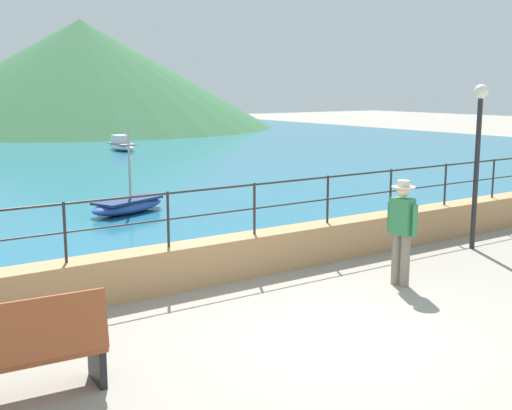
{
  "coord_description": "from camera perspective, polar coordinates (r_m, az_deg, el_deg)",
  "views": [
    {
      "loc": [
        -5.59,
        -6.09,
        3.24
      ],
      "look_at": [
        1.22,
        3.7,
        1.1
      ],
      "focal_mm": 46.51,
      "sensor_mm": 36.0,
      "label": 1
    }
  ],
  "objects": [
    {
      "name": "hill_main",
      "position": [
        54.41,
        -14.73,
        10.83
      ],
      "size": [
        29.84,
        29.84,
        8.37
      ],
      "primitive_type": "cone",
      "color": "#33663D",
      "rests_on": "ground"
    },
    {
      "name": "boat_0",
      "position": [
        17.17,
        -10.96,
        0.0
      ],
      "size": [
        2.47,
        1.69,
        2.17
      ],
      "color": "#2D4C9E",
      "rests_on": "lake_water"
    },
    {
      "name": "person_walking",
      "position": [
        11.05,
        12.44,
        -1.88
      ],
      "size": [
        0.38,
        0.57,
        1.75
      ],
      "color": "slate",
      "rests_on": "ground"
    },
    {
      "name": "railing",
      "position": [
        11.01,
        -3.72,
        0.11
      ],
      "size": [
        18.44,
        0.04,
        0.9
      ],
      "color": "#282623",
      "rests_on": "promenade_wall"
    },
    {
      "name": "bench_main",
      "position": [
        7.36,
        -19.42,
        -11.78
      ],
      "size": [
        1.74,
        0.69,
        1.13
      ],
      "color": "#9E4C28",
      "rests_on": "ground"
    },
    {
      "name": "boat_1",
      "position": [
        34.17,
        -11.48,
        5.07
      ],
      "size": [
        0.91,
        2.3,
        0.76
      ],
      "color": "white",
      "rests_on": "lake_water"
    },
    {
      "name": "promenade_wall",
      "position": [
        11.22,
        -3.66,
        -4.77
      ],
      "size": [
        20.0,
        0.56,
        0.7
      ],
      "primitive_type": "cube",
      "color": "tan",
      "rests_on": "ground"
    },
    {
      "name": "ground_plane",
      "position": [
        8.88,
        7.35,
        -11.31
      ],
      "size": [
        120.0,
        120.0,
        0.0
      ],
      "primitive_type": "plane",
      "color": "gray"
    },
    {
      "name": "lamp_post",
      "position": [
        13.82,
        18.56,
        5.31
      ],
      "size": [
        0.28,
        0.28,
        3.28
      ],
      "color": "#232326",
      "rests_on": "ground"
    }
  ]
}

